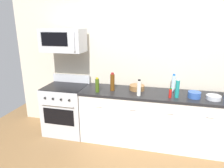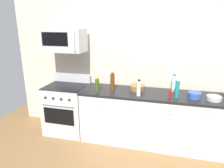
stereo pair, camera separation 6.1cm
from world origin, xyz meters
name	(u,v)px [view 2 (the right image)]	position (x,y,z in m)	size (l,w,h in m)	color
ground_plane	(150,141)	(0.00, 0.00, 0.00)	(6.64, 6.64, 0.00)	olive
back_wall	(156,63)	(0.00, 0.41, 1.35)	(5.54, 0.10, 2.70)	beige
counter_unit	(151,118)	(0.00, 0.00, 0.46)	(2.45, 0.66, 0.92)	silver
range_oven	(67,108)	(-1.60, 0.00, 0.47)	(0.76, 0.69, 1.07)	#B7BABF
microwave	(64,40)	(-1.60, 0.05, 1.75)	(0.74, 0.44, 0.40)	#B7BABF
bottle_olive_oil	(97,85)	(-0.92, -0.17, 1.04)	(0.07, 0.07, 0.25)	#385114
bottle_hot_sauce_red	(170,94)	(0.27, -0.17, 0.99)	(0.05, 0.05, 0.16)	#B21914
bottle_water_clear	(174,83)	(0.33, 0.18, 1.06)	(0.06, 0.06, 0.30)	silver
bottle_vinegar_white	(139,88)	(-0.22, -0.18, 1.05)	(0.06, 0.06, 0.27)	silver
bottle_sparkling_teal	(177,89)	(0.37, -0.13, 1.06)	(0.06, 0.06, 0.30)	#197F7A
bottle_wine_amber	(112,82)	(-0.69, -0.03, 1.07)	(0.07, 0.07, 0.32)	#59330F
bowl_blue_mixing	(194,95)	(0.63, -0.08, 0.97)	(0.19, 0.19, 0.09)	#2D519E
bowl_steel_prep	(214,98)	(0.91, -0.09, 0.95)	(0.21, 0.21, 0.06)	#B2B5BA
bowl_wooden_salad	(137,87)	(-0.28, 0.10, 0.97)	(0.26, 0.26, 0.09)	brown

